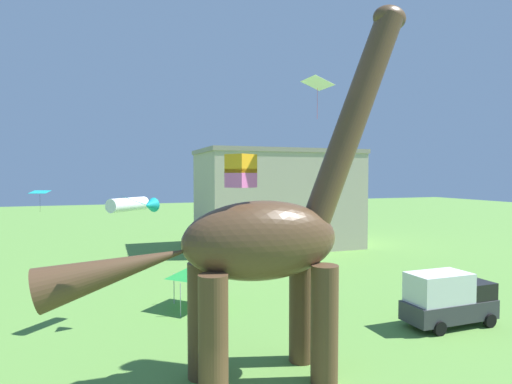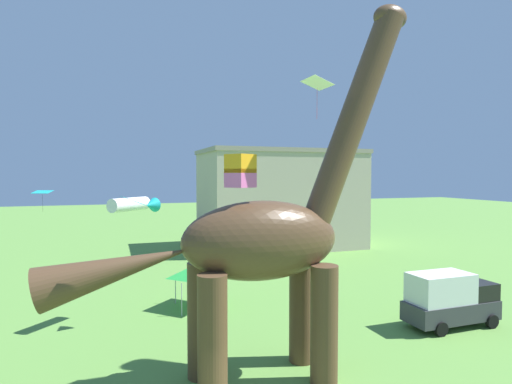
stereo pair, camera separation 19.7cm
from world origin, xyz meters
TOP-DOWN VIEW (x-y plane):
  - dinosaur_sculpture at (2.31, 4.28)m, footprint 16.14×3.42m
  - parked_box_truck at (14.99, 6.68)m, footprint 5.62×2.37m
  - person_near_flyer at (10.83, 13.28)m, footprint 0.67×0.30m
  - festival_canopy_tent at (1.78, 15.00)m, footprint 3.15×3.15m
  - kite_near_high at (-2.93, 2.44)m, footprint 0.93×1.23m
  - kite_drifting at (-2.43, 13.06)m, footprint 2.98×2.96m
  - kite_far_right at (6.68, 16.63)m, footprint 1.72×1.53m
  - kite_apex at (-8.38, 21.04)m, footprint 1.51×1.32m
  - kite_far_left at (1.45, 4.29)m, footprint 1.33×1.33m
  - kite_mid_right at (4.66, 3.62)m, footprint 1.00×1.36m
  - background_building_block at (16.06, 35.36)m, footprint 19.11×11.41m

SIDE VIEW (x-z plane):
  - person_near_flyer at x=10.83m, z-range 0.19..1.98m
  - parked_box_truck at x=14.99m, z-range 0.05..3.25m
  - festival_canopy_tent at x=1.78m, z-range 1.04..4.04m
  - kite_far_right at x=6.68m, z-range 5.47..5.94m
  - background_building_block at x=16.06m, z-range 0.01..11.95m
  - dinosaur_sculpture at x=2.31m, z-range -2.33..14.53m
  - kite_drifting at x=-2.43m, z-range 6.74..7.58m
  - kite_apex at x=-8.38m, z-range 6.89..8.44m
  - kite_near_high at x=-2.93m, z-range 7.84..8.18m
  - kite_far_left at x=1.45m, z-range 8.38..9.77m
  - kite_mid_right at x=4.66m, z-range 11.95..13.65m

